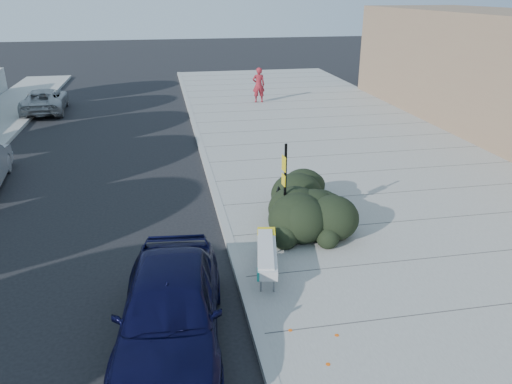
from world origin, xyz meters
The scene contains 10 objects.
ground centered at (0.00, 0.00, 0.00)m, with size 120.00×120.00×0.00m, color black.
sidewalk_near centered at (5.60, 5.00, 0.07)m, with size 11.20×50.00×0.15m, color gray.
curb_near centered at (0.00, 5.00, 0.08)m, with size 0.22×50.00×0.17m, color #9E9E99.
bench centered at (0.60, 0.12, 0.64)m, with size 0.81×2.09×0.62m.
bike_rack centered at (1.52, 2.91, 0.70)m, with size 0.25×0.59×0.91m.
sign_post centered at (1.44, 1.99, 1.52)m, with size 0.10×0.28×2.39m.
hedge centered at (2.13, 2.82, 0.86)m, with size 1.90×3.79×1.42m, color black.
sedan_navy centered at (-1.56, -1.76, 0.77)m, with size 1.83×4.54×1.55m, color black.
suv_silver centered at (-7.50, 18.42, 0.62)m, with size 2.05×4.45×1.24m, color #9EA1A4.
pedestrian centered at (3.93, 18.07, 1.11)m, with size 0.70×0.46×1.92m, color maroon.
Camera 1 is at (-1.45, -9.36, 6.02)m, focal length 35.00 mm.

